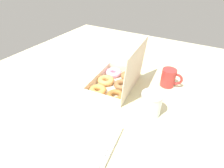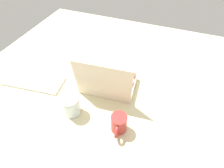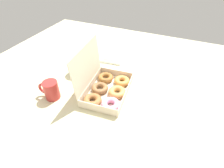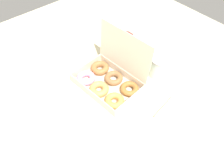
# 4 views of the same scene
# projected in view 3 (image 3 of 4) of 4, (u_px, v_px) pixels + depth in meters

# --- Properties ---
(ground_plane) EXTENTS (1.80, 1.80, 0.02)m
(ground_plane) POSITION_uv_depth(u_px,v_px,m) (103.00, 92.00, 1.01)
(ground_plane) COLOR beige
(donut_box) EXTENTS (0.34, 0.27, 0.26)m
(donut_box) POSITION_uv_depth(u_px,v_px,m) (106.00, 88.00, 0.97)
(donut_box) COLOR beige
(donut_box) RESTS_ON ground_plane
(keyboard) EXTENTS (0.43, 0.20, 0.02)m
(keyboard) POSITION_uv_depth(u_px,v_px,m) (117.00, 49.00, 1.36)
(keyboard) COLOR white
(keyboard) RESTS_ON ground_plane
(coffee_mug) EXTENTS (0.08, 0.12, 0.10)m
(coffee_mug) POSITION_uv_depth(u_px,v_px,m) (51.00, 90.00, 0.93)
(coffee_mug) COLOR #AD2E2C
(coffee_mug) RESTS_ON ground_plane
(glass_jar) EXTENTS (0.10, 0.10, 0.11)m
(glass_jar) POSITION_uv_depth(u_px,v_px,m) (79.00, 64.00, 1.11)
(glass_jar) COLOR silver
(glass_jar) RESTS_ON ground_plane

